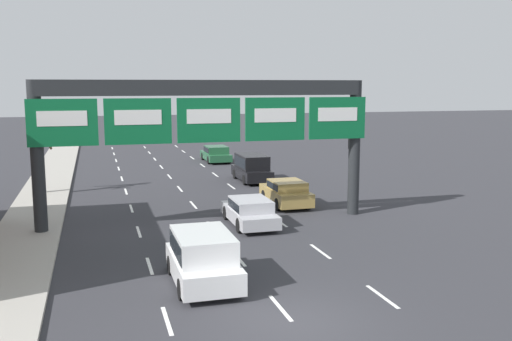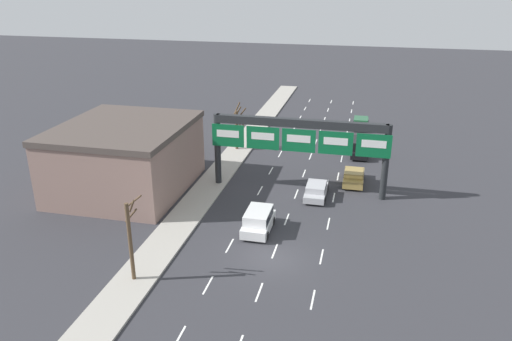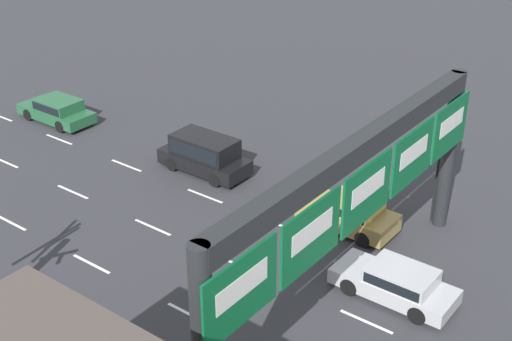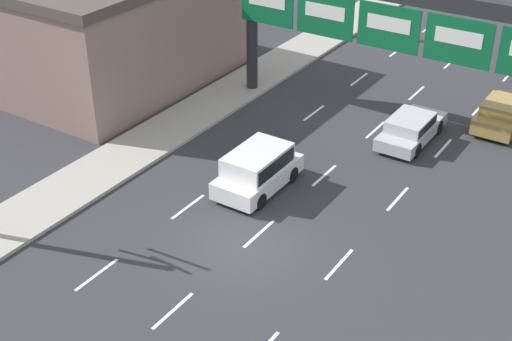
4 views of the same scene
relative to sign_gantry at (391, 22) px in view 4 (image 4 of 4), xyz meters
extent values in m
plane|color=#333338|center=(0.00, -11.64, -5.05)|extent=(220.00, 220.00, 0.00)
cube|color=#A8A399|center=(-8.00, -11.64, -4.98)|extent=(2.80, 110.00, 0.15)
cube|color=white|center=(-3.30, -15.64, -5.05)|extent=(0.12, 2.00, 0.01)
cube|color=white|center=(-3.30, -10.64, -5.05)|extent=(0.12, 2.00, 0.01)
cube|color=white|center=(-3.30, -5.64, -5.05)|extent=(0.12, 2.00, 0.01)
cube|color=white|center=(-3.30, -0.64, -5.05)|extent=(0.12, 2.00, 0.01)
cube|color=white|center=(-3.30, 4.36, -5.05)|extent=(0.12, 2.00, 0.01)
cube|color=white|center=(-3.30, 9.36, -5.05)|extent=(0.12, 2.00, 0.01)
cube|color=white|center=(-3.30, 14.36, -5.05)|extent=(0.12, 2.00, 0.01)
cube|color=white|center=(-3.30, 19.36, -5.05)|extent=(0.12, 2.00, 0.01)
cube|color=white|center=(0.00, -15.64, -5.05)|extent=(0.12, 2.00, 0.01)
cube|color=white|center=(0.00, -10.64, -5.05)|extent=(0.12, 2.00, 0.01)
cube|color=white|center=(0.00, -5.64, -5.05)|extent=(0.12, 2.00, 0.01)
cube|color=white|center=(0.00, -0.64, -5.05)|extent=(0.12, 2.00, 0.01)
cube|color=white|center=(0.00, 4.36, -5.05)|extent=(0.12, 2.00, 0.01)
cube|color=white|center=(0.00, 9.36, -5.05)|extent=(0.12, 2.00, 0.01)
cube|color=white|center=(0.00, 14.36, -5.05)|extent=(0.12, 2.00, 0.01)
cube|color=white|center=(0.00, 19.36, -5.05)|extent=(0.12, 2.00, 0.01)
cube|color=white|center=(3.30, -10.64, -5.05)|extent=(0.12, 2.00, 0.01)
cube|color=white|center=(3.30, -5.64, -5.05)|extent=(0.12, 2.00, 0.01)
cube|color=white|center=(3.30, -0.64, -5.05)|extent=(0.12, 2.00, 0.01)
cube|color=white|center=(3.30, 4.36, -5.05)|extent=(0.12, 2.00, 0.01)
cube|color=white|center=(3.30, 9.36, -5.05)|extent=(0.12, 2.00, 0.01)
cylinder|color=#232628|center=(-7.40, 0.06, -1.72)|extent=(0.57, 0.57, 6.67)
cube|color=#0C6033|center=(-6.30, -0.28, -0.19)|extent=(2.90, 0.08, 2.01)
cube|color=white|center=(-6.30, -0.32, 0.00)|extent=(2.03, 0.02, 0.64)
cube|color=#0C6033|center=(-3.15, -0.28, -0.19)|extent=(2.90, 0.08, 2.01)
cube|color=white|center=(-3.15, -0.32, 0.00)|extent=(2.03, 0.02, 0.64)
cube|color=#0C6033|center=(0.00, -0.28, -0.19)|extent=(2.90, 0.08, 2.01)
cube|color=white|center=(0.00, -0.32, 0.00)|extent=(2.03, 0.02, 0.64)
cube|color=#0C6033|center=(3.15, -0.28, -0.19)|extent=(2.90, 0.08, 2.01)
cube|color=white|center=(3.15, -0.32, 0.00)|extent=(2.03, 0.02, 0.64)
cube|color=gray|center=(-15.06, -2.81, -2.29)|extent=(10.51, 12.06, 5.53)
cube|color=silver|center=(-1.78, -7.98, -4.50)|extent=(1.92, 4.03, 0.71)
cube|color=silver|center=(-1.78, -8.03, -3.73)|extent=(1.77, 2.82, 0.81)
cube|color=black|center=(-1.78, -8.03, -3.73)|extent=(1.81, 2.60, 0.59)
cylinder|color=black|center=(-2.66, -6.77, -4.72)|extent=(0.22, 0.66, 0.66)
cylinder|color=black|center=(-0.91, -6.77, -4.72)|extent=(0.22, 0.66, 0.66)
cylinder|color=black|center=(-2.66, -9.20, -4.72)|extent=(0.22, 0.66, 0.66)
cylinder|color=black|center=(-0.91, -9.20, -4.72)|extent=(0.22, 0.66, 0.66)
cube|color=#A88947|center=(4.80, 2.95, -4.50)|extent=(1.82, 3.99, 0.71)
cube|color=#A88947|center=(4.80, 2.71, -3.91)|extent=(1.67, 2.08, 0.47)
cube|color=black|center=(4.80, 2.71, -3.91)|extent=(1.71, 1.91, 0.34)
cylinder|color=black|center=(3.98, 4.15, -4.72)|extent=(0.22, 0.66, 0.66)
cylinder|color=black|center=(3.98, 1.75, -4.72)|extent=(0.22, 0.66, 0.66)
cylinder|color=black|center=(5.62, 1.75, -4.72)|extent=(0.22, 0.66, 0.66)
cube|color=#B7B7BC|center=(1.76, -0.71, -4.57)|extent=(1.76, 4.37, 0.55)
cube|color=#B7B7BC|center=(1.76, -0.97, -4.04)|extent=(1.62, 2.27, 0.52)
cube|color=black|center=(1.76, -0.97, -4.04)|extent=(1.66, 2.09, 0.38)
cylinder|color=black|center=(0.97, 0.60, -4.72)|extent=(0.22, 0.66, 0.66)
cylinder|color=black|center=(2.56, 0.60, -4.72)|extent=(0.22, 0.66, 0.66)
cylinder|color=black|center=(0.97, -2.02, -4.72)|extent=(0.22, 0.66, 0.66)
cylinder|color=black|center=(2.56, -2.02, -4.72)|extent=(0.22, 0.66, 0.66)
camera|label=1|loc=(-5.03, -25.68, 1.40)|focal=40.00mm
camera|label=2|loc=(5.59, -40.70, 13.19)|focal=35.00mm
camera|label=3|loc=(-17.41, -9.12, 10.48)|focal=50.00mm
camera|label=4|loc=(11.62, -28.56, 10.18)|focal=50.00mm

